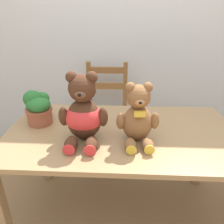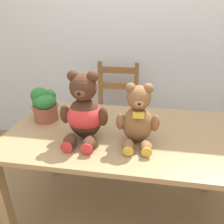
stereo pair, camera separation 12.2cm
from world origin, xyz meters
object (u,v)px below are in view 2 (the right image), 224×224
at_px(teddy_bear_right, 138,118).
at_px(potted_plant, 45,104).
at_px(wooden_chair_behind, 116,115).
at_px(teddy_bear_left, 84,113).

distance_m(teddy_bear_right, potted_plant, 0.67).
relative_size(wooden_chair_behind, potted_plant, 4.35).
relative_size(wooden_chair_behind, teddy_bear_left, 2.38).
relative_size(wooden_chair_behind, teddy_bear_right, 2.76).
distance_m(wooden_chair_behind, potted_plant, 0.86).
bearing_deg(teddy_bear_left, wooden_chair_behind, -94.71).
xyz_separation_m(teddy_bear_left, teddy_bear_right, (0.31, -0.00, -0.01)).
xyz_separation_m(teddy_bear_left, potted_plant, (-0.33, 0.19, -0.05)).
bearing_deg(potted_plant, teddy_bear_left, -29.14).
height_order(wooden_chair_behind, potted_plant, wooden_chair_behind).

